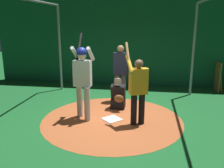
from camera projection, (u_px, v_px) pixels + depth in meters
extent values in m
plane|color=#195B28|center=(112.00, 119.00, 6.19)|extent=(26.72, 26.72, 0.00)
cylinder|color=#AD562D|center=(112.00, 119.00, 6.19)|extent=(3.61, 3.61, 0.01)
cube|color=white|center=(112.00, 119.00, 6.19)|extent=(0.59, 0.59, 0.01)
cylinder|color=#BCBCC0|center=(87.00, 104.00, 6.02)|extent=(0.15, 0.15, 0.88)
cylinder|color=#BCBCC0|center=(80.00, 101.00, 6.29)|extent=(0.15, 0.15, 0.88)
cube|color=silver|center=(82.00, 73.00, 5.96)|extent=(0.22, 0.44, 0.66)
cylinder|color=silver|center=(91.00, 54.00, 5.91)|extent=(0.53, 0.09, 0.41)
cylinder|color=silver|center=(75.00, 54.00, 5.97)|extent=(0.53, 0.09, 0.41)
sphere|color=beige|center=(82.00, 55.00, 5.85)|extent=(0.23, 0.23, 0.23)
sphere|color=navy|center=(82.00, 52.00, 5.84)|extent=(0.25, 0.25, 0.25)
cylinder|color=black|center=(79.00, 48.00, 6.04)|extent=(0.54, 0.06, 0.73)
cube|color=black|center=(118.00, 103.00, 7.02)|extent=(0.40, 0.40, 0.28)
cube|color=black|center=(118.00, 92.00, 6.90)|extent=(0.30, 0.40, 0.46)
sphere|color=brown|center=(118.00, 81.00, 6.80)|extent=(0.21, 0.21, 0.21)
cube|color=gray|center=(118.00, 82.00, 6.71)|extent=(0.03, 0.19, 0.19)
ellipsoid|color=brown|center=(119.00, 99.00, 6.65)|extent=(0.12, 0.28, 0.22)
cylinder|color=#4C4C51|center=(123.00, 88.00, 7.59)|extent=(0.15, 0.15, 0.86)
cylinder|color=#4C4C51|center=(117.00, 87.00, 7.62)|extent=(0.15, 0.15, 0.86)
cube|color=#1E2338|center=(121.00, 64.00, 7.42)|extent=(0.22, 0.42, 0.68)
cylinder|color=#1E2338|center=(127.00, 62.00, 7.37)|extent=(0.09, 0.09, 0.57)
cylinder|color=#1E2338|center=(114.00, 62.00, 7.44)|extent=(0.09, 0.09, 0.57)
sphere|color=#9E704C|center=(121.00, 49.00, 7.30)|extent=(0.22, 0.22, 0.22)
cylinder|color=black|center=(142.00, 109.00, 5.84)|extent=(0.15, 0.15, 0.78)
cylinder|color=black|center=(134.00, 109.00, 5.80)|extent=(0.15, 0.15, 0.78)
cube|color=gold|center=(138.00, 81.00, 5.65)|extent=(0.36, 0.47, 0.62)
cylinder|color=gold|center=(147.00, 79.00, 5.68)|extent=(0.09, 0.09, 0.52)
cylinder|color=gold|center=(129.00, 64.00, 5.59)|extent=(0.46, 0.26, 0.40)
sphere|color=brown|center=(139.00, 64.00, 5.54)|extent=(0.20, 0.20, 0.20)
cylinder|color=tan|center=(128.00, 58.00, 5.64)|extent=(0.45, 0.23, 0.74)
cube|color=#145133|center=(127.00, 38.00, 9.32)|extent=(0.20, 10.72, 3.75)
cylinder|color=gray|center=(60.00, 49.00, 8.68)|extent=(0.08, 0.08, 3.03)
cylinder|color=gray|center=(193.00, 51.00, 7.97)|extent=(0.08, 0.08, 3.03)
cube|color=olive|center=(216.00, 76.00, 8.90)|extent=(1.06, 0.04, 1.05)
cylinder|color=tan|center=(215.00, 76.00, 9.33)|extent=(0.06, 0.17, 0.85)
cylinder|color=tan|center=(215.00, 77.00, 9.22)|extent=(0.06, 0.19, 0.84)
cylinder|color=tan|center=(216.00, 76.00, 9.09)|extent=(0.06, 0.19, 0.90)
cylinder|color=olive|center=(217.00, 77.00, 8.98)|extent=(0.06, 0.18, 0.91)
cylinder|color=tan|center=(218.00, 79.00, 8.88)|extent=(0.06, 0.14, 0.81)
cylinder|color=black|center=(219.00, 79.00, 8.75)|extent=(0.06, 0.17, 0.89)
cylinder|color=tan|center=(220.00, 81.00, 8.65)|extent=(0.06, 0.19, 0.81)
cylinder|color=olive|center=(221.00, 80.00, 8.52)|extent=(0.06, 0.21, 0.90)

